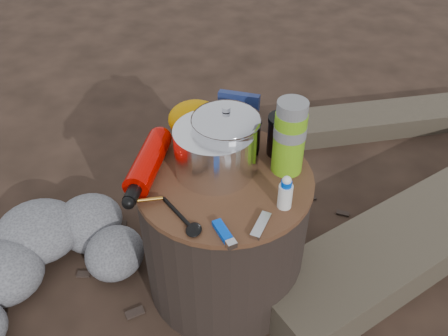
# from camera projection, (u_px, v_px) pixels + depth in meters

# --- Properties ---
(ground) EXTENTS (60.00, 60.00, 0.00)m
(ground) POSITION_uv_depth(u_px,v_px,m) (224.00, 279.00, 1.57)
(ground) COLOR black
(ground) RESTS_ON ground
(stump) EXTENTS (0.49, 0.49, 0.45)m
(stump) POSITION_uv_depth(u_px,v_px,m) (224.00, 233.00, 1.43)
(stump) COLOR black
(stump) RESTS_ON ground
(rock_ring) EXTENTS (0.41, 0.89, 0.18)m
(rock_ring) POSITION_uv_depth(u_px,v_px,m) (32.00, 309.00, 1.38)
(rock_ring) COLOR #5A5A5F
(rock_ring) RESTS_ON ground
(log_small) EXTENTS (1.10, 0.53, 0.09)m
(log_small) POSITION_uv_depth(u_px,v_px,m) (388.00, 119.00, 2.22)
(log_small) COLOR #41392C
(log_small) RESTS_ON ground
(foil_windscreen) EXTENTS (0.22, 0.22, 0.13)m
(foil_windscreen) POSITION_uv_depth(u_px,v_px,m) (214.00, 150.00, 1.27)
(foil_windscreen) COLOR silver
(foil_windscreen) RESTS_ON stump
(camping_pot) EXTENTS (0.18, 0.18, 0.18)m
(camping_pot) POSITION_uv_depth(u_px,v_px,m) (226.00, 139.00, 1.27)
(camping_pot) COLOR silver
(camping_pot) RESTS_ON stump
(fuel_bottle) EXTENTS (0.09, 0.29, 0.07)m
(fuel_bottle) POSITION_uv_depth(u_px,v_px,m) (148.00, 162.00, 1.28)
(fuel_bottle) COLOR #C40600
(fuel_bottle) RESTS_ON stump
(thermos) EXTENTS (0.09, 0.09, 0.21)m
(thermos) POSITION_uv_depth(u_px,v_px,m) (289.00, 138.00, 1.25)
(thermos) COLOR #69A816
(thermos) RESTS_ON stump
(travel_mug) EXTENTS (0.08, 0.08, 0.12)m
(travel_mug) POSITION_uv_depth(u_px,v_px,m) (282.00, 136.00, 1.33)
(travel_mug) COLOR black
(travel_mug) RESTS_ON stump
(stuff_sack) EXTENTS (0.17, 0.14, 0.12)m
(stuff_sack) POSITION_uv_depth(u_px,v_px,m) (197.00, 120.00, 1.40)
(stuff_sack) COLOR #D98D00
(stuff_sack) RESTS_ON stump
(food_pouch) EXTENTS (0.12, 0.04, 0.15)m
(food_pouch) POSITION_uv_depth(u_px,v_px,m) (238.00, 118.00, 1.37)
(food_pouch) COLOR navy
(food_pouch) RESTS_ON stump
(lighter) EXTENTS (0.07, 0.09, 0.02)m
(lighter) POSITION_uv_depth(u_px,v_px,m) (223.00, 231.00, 1.12)
(lighter) COLOR #0041D1
(lighter) RESTS_ON stump
(multitool) EXTENTS (0.05, 0.09, 0.01)m
(multitool) POSITION_uv_depth(u_px,v_px,m) (261.00, 225.00, 1.14)
(multitool) COLOR silver
(multitool) RESTS_ON stump
(spork) EXTENTS (0.13, 0.13, 0.01)m
(spork) POSITION_uv_depth(u_px,v_px,m) (178.00, 213.00, 1.17)
(spork) COLOR black
(spork) RESTS_ON stump
(squeeze_bottle) EXTENTS (0.04, 0.04, 0.09)m
(squeeze_bottle) POSITION_uv_depth(u_px,v_px,m) (285.00, 194.00, 1.17)
(squeeze_bottle) COLOR white
(squeeze_bottle) RESTS_ON stump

